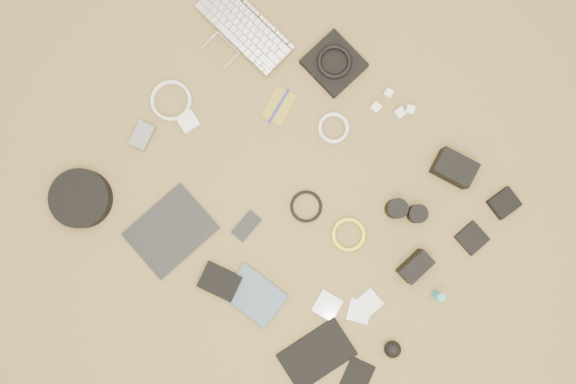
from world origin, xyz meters
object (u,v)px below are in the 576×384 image
Objects in this scene: headphone_case at (81,198)px; paperback at (242,312)px; laptop at (234,38)px; phone at (246,226)px; dslr_camera at (454,168)px; tablet at (171,231)px.

headphone_case is 0.68m from paperback.
phone is at bearing -41.49° from laptop.
paperback is at bearing 0.14° from headphone_case.
dslr_camera is 1.29× the size of phone.
paperback reaches higher than phone.
laptop is 3.48× the size of phone.
phone is (-0.47, -0.58, -0.03)m from dslr_camera.
phone is 0.55× the size of paperback.
paperback reaches higher than tablet.
headphone_case reaches higher than tablet.
headphone_case is at bearing -151.65° from tablet.
dslr_camera is at bearing 60.85° from tablet.
laptop is 0.67m from phone.
headphone_case is at bearing -149.51° from phone.
dslr_camera is 0.49× the size of tablet.
tablet is 2.62× the size of phone.
dslr_camera reaches higher than laptop.
paperback is (0.68, 0.00, -0.02)m from headphone_case.
laptop is at bearing 82.62° from headphone_case.
tablet is at bearing -63.09° from laptop.
laptop is 1.33× the size of tablet.
phone is at bearing 52.23° from tablet.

